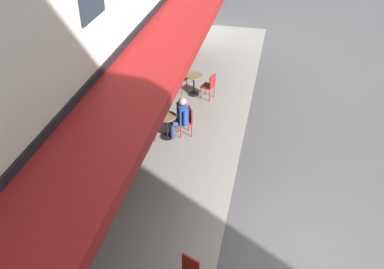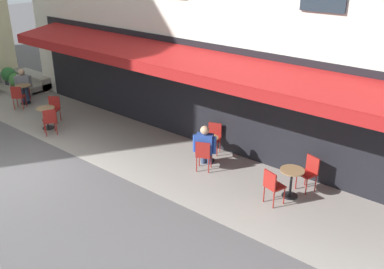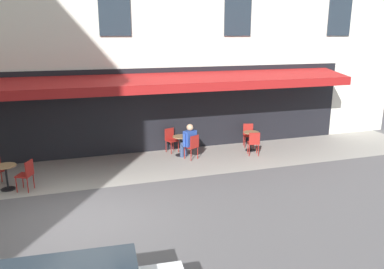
{
  "view_description": "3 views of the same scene",
  "coord_description": "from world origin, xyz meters",
  "px_view_note": "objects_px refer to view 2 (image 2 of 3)",
  "views": [
    {
      "loc": [
        6.54,
        -1.05,
        7.45
      ],
      "look_at": [
        -2.37,
        -3.0,
        1.18
      ],
      "focal_mm": 40.17,
      "sensor_mm": 36.0,
      "label": 1
    },
    {
      "loc": [
        -10.58,
        4.87,
        5.75
      ],
      "look_at": [
        -3.43,
        -3.76,
        0.85
      ],
      "focal_mm": 40.43,
      "sensor_mm": 36.0,
      "label": 2
    },
    {
      "loc": [
        -0.01,
        8.95,
        4.4
      ],
      "look_at": [
        -3.99,
        -3.41,
        0.97
      ],
      "focal_mm": 35.47,
      "sensor_mm": 36.0,
      "label": 3
    }
  ],
  "objects_px": {
    "cafe_table_far_end": "(208,146)",
    "cafe_chair_red_corner_right": "(24,86)",
    "cafe_chair_red_back_row": "(309,170)",
    "cafe_chair_red_near_door": "(214,135)",
    "cafe_table_mid_terrace": "(47,115)",
    "cafe_chair_red_by_window": "(54,107)",
    "cafe_chair_red_kerbside": "(18,95)",
    "potted_plant_by_steps": "(9,76)",
    "seated_patron_in_blue": "(205,145)",
    "cafe_chair_red_facing_street": "(203,153)",
    "cafe_table_near_entrance": "(291,179)",
    "potted_plant_mid_terrace": "(16,83)",
    "cafe_chair_red_under_awning": "(50,119)",
    "cafe_table_streetside": "(24,92)",
    "cafe_chair_red_corner_left": "(272,184)",
    "seated_companion_in_grey": "(23,84)"
  },
  "relations": [
    {
      "from": "cafe_table_far_end",
      "to": "cafe_chair_red_corner_right",
      "type": "bearing_deg",
      "value": 2.07
    },
    {
      "from": "cafe_chair_red_back_row",
      "to": "cafe_chair_red_corner_right",
      "type": "height_order",
      "value": "same"
    },
    {
      "from": "cafe_chair_red_back_row",
      "to": "cafe_chair_red_near_door",
      "type": "height_order",
      "value": "same"
    },
    {
      "from": "cafe_table_mid_terrace",
      "to": "cafe_chair_red_by_window",
      "type": "bearing_deg",
      "value": -56.22
    },
    {
      "from": "cafe_table_mid_terrace",
      "to": "cafe_table_far_end",
      "type": "distance_m",
      "value": 5.93
    },
    {
      "from": "cafe_chair_red_kerbside",
      "to": "potted_plant_by_steps",
      "type": "xyz_separation_m",
      "value": [
        2.87,
        -1.23,
        -0.04
      ]
    },
    {
      "from": "cafe_chair_red_corner_right",
      "to": "seated_patron_in_blue",
      "type": "xyz_separation_m",
      "value": [
        -9.36,
        0.04,
        0.15
      ]
    },
    {
      "from": "cafe_chair_red_back_row",
      "to": "cafe_chair_red_facing_street",
      "type": "relative_size",
      "value": 1.0
    },
    {
      "from": "cafe_table_near_entrance",
      "to": "potted_plant_mid_terrace",
      "type": "height_order",
      "value": "potted_plant_mid_terrace"
    },
    {
      "from": "cafe_table_far_end",
      "to": "potted_plant_mid_terrace",
      "type": "distance_m",
      "value": 10.12
    },
    {
      "from": "cafe_chair_red_under_awning",
      "to": "cafe_table_far_end",
      "type": "height_order",
      "value": "cafe_chair_red_under_awning"
    },
    {
      "from": "cafe_table_streetside",
      "to": "cafe_chair_red_corner_right",
      "type": "bearing_deg",
      "value": -31.36
    },
    {
      "from": "cafe_chair_red_corner_left",
      "to": "potted_plant_by_steps",
      "type": "xyz_separation_m",
      "value": [
        13.7,
        -0.92,
        -0.04
      ]
    },
    {
      "from": "cafe_chair_red_corner_right",
      "to": "potted_plant_mid_terrace",
      "type": "height_order",
      "value": "cafe_chair_red_corner_right"
    },
    {
      "from": "cafe_chair_red_back_row",
      "to": "cafe_chair_red_by_window",
      "type": "xyz_separation_m",
      "value": [
        9.03,
        1.4,
        0.0
      ]
    },
    {
      "from": "cafe_chair_red_corner_right",
      "to": "cafe_table_far_end",
      "type": "bearing_deg",
      "value": -177.93
    },
    {
      "from": "potted_plant_by_steps",
      "to": "cafe_chair_red_back_row",
      "type": "bearing_deg",
      "value": -178.81
    },
    {
      "from": "seated_companion_in_grey",
      "to": "potted_plant_mid_terrace",
      "type": "relative_size",
      "value": 1.5
    },
    {
      "from": "cafe_chair_red_back_row",
      "to": "cafe_chair_red_by_window",
      "type": "height_order",
      "value": "same"
    },
    {
      "from": "cafe_chair_red_corner_left",
      "to": "seated_patron_in_blue",
      "type": "height_order",
      "value": "seated_patron_in_blue"
    },
    {
      "from": "cafe_table_mid_terrace",
      "to": "seated_patron_in_blue",
      "type": "bearing_deg",
      "value": -168.7
    },
    {
      "from": "cafe_table_near_entrance",
      "to": "cafe_chair_red_by_window",
      "type": "xyz_separation_m",
      "value": [
        8.85,
        0.8,
        0.06
      ]
    },
    {
      "from": "cafe_chair_red_corner_right",
      "to": "potted_plant_by_steps",
      "type": "xyz_separation_m",
      "value": [
        1.93,
        -0.41,
        -0.04
      ]
    },
    {
      "from": "cafe_chair_red_corner_left",
      "to": "cafe_chair_red_corner_right",
      "type": "distance_m",
      "value": 11.78
    },
    {
      "from": "cafe_chair_red_by_window",
      "to": "potted_plant_mid_terrace",
      "type": "distance_m",
      "value": 4.13
    },
    {
      "from": "cafe_chair_red_back_row",
      "to": "cafe_chair_red_facing_street",
      "type": "xyz_separation_m",
      "value": [
        2.67,
        0.94,
        0.0
      ]
    },
    {
      "from": "cafe_chair_red_kerbside",
      "to": "cafe_chair_red_facing_street",
      "type": "relative_size",
      "value": 1.0
    },
    {
      "from": "cafe_chair_red_back_row",
      "to": "cafe_chair_red_near_door",
      "type": "xyz_separation_m",
      "value": [
        3.18,
        -0.22,
        0.0
      ]
    },
    {
      "from": "cafe_chair_red_by_window",
      "to": "cafe_chair_red_facing_street",
      "type": "xyz_separation_m",
      "value": [
        -6.36,
        -0.46,
        0.0
      ]
    },
    {
      "from": "seated_companion_in_grey",
      "to": "cafe_table_far_end",
      "type": "bearing_deg",
      "value": -177.18
    },
    {
      "from": "cafe_table_near_entrance",
      "to": "seated_companion_in_grey",
      "type": "relative_size",
      "value": 0.58
    },
    {
      "from": "cafe_table_mid_terrace",
      "to": "cafe_table_streetside",
      "type": "height_order",
      "value": "same"
    },
    {
      "from": "potted_plant_mid_terrace",
      "to": "cafe_table_near_entrance",
      "type": "bearing_deg",
      "value": 179.72
    },
    {
      "from": "cafe_chair_red_back_row",
      "to": "cafe_chair_red_under_awning",
      "type": "distance_m",
      "value": 8.39
    },
    {
      "from": "cafe_chair_red_by_window",
      "to": "seated_companion_in_grey",
      "type": "bearing_deg",
      "value": -11.34
    },
    {
      "from": "cafe_table_streetside",
      "to": "cafe_chair_red_facing_street",
      "type": "height_order",
      "value": "cafe_chair_red_facing_street"
    },
    {
      "from": "cafe_chair_red_corner_right",
      "to": "seated_patron_in_blue",
      "type": "relative_size",
      "value": 0.7
    },
    {
      "from": "cafe_chair_red_facing_street",
      "to": "potted_plant_mid_terrace",
      "type": "bearing_deg",
      "value": -2.2
    },
    {
      "from": "cafe_chair_red_back_row",
      "to": "cafe_chair_red_under_awning",
      "type": "bearing_deg",
      "value": 15.1
    },
    {
      "from": "cafe_table_near_entrance",
      "to": "cafe_chair_red_back_row",
      "type": "relative_size",
      "value": 0.82
    },
    {
      "from": "cafe_chair_red_near_door",
      "to": "cafe_chair_red_corner_left",
      "type": "bearing_deg",
      "value": 153.14
    },
    {
      "from": "seated_patron_in_blue",
      "to": "seated_companion_in_grey",
      "type": "xyz_separation_m",
      "value": [
        9.18,
        0.07,
        -0.0
      ]
    },
    {
      "from": "seated_patron_in_blue",
      "to": "cafe_chair_red_under_awning",
      "type": "bearing_deg",
      "value": 15.09
    },
    {
      "from": "cafe_table_near_entrance",
      "to": "potted_plant_mid_terrace",
      "type": "bearing_deg",
      "value": -0.28
    },
    {
      "from": "cafe_chair_red_near_door",
      "to": "potted_plant_by_steps",
      "type": "relative_size",
      "value": 1.01
    },
    {
      "from": "cafe_chair_red_back_row",
      "to": "potted_plant_by_steps",
      "type": "xyz_separation_m",
      "value": [
        14.06,
        0.29,
        -0.04
      ]
    },
    {
      "from": "cafe_chair_red_by_window",
      "to": "cafe_chair_red_near_door",
      "type": "xyz_separation_m",
      "value": [
        -5.85,
        -1.62,
        0.0
      ]
    },
    {
      "from": "potted_plant_by_steps",
      "to": "cafe_chair_red_facing_street",
      "type": "bearing_deg",
      "value": 176.74
    },
    {
      "from": "cafe_chair_red_near_door",
      "to": "cafe_chair_red_kerbside",
      "type": "bearing_deg",
      "value": 12.24
    },
    {
      "from": "cafe_chair_red_by_window",
      "to": "potted_plant_mid_terrace",
      "type": "xyz_separation_m",
      "value": [
        4.04,
        -0.86,
        -0.09
      ]
    }
  ]
}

